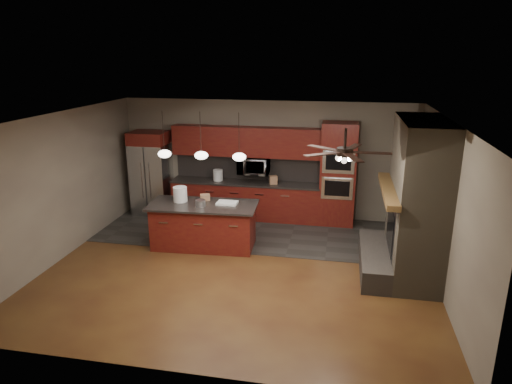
% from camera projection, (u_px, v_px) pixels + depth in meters
% --- Properties ---
extents(ground, '(7.00, 7.00, 0.00)m').
position_uv_depth(ground, '(240.00, 268.00, 8.54)').
color(ground, brown).
rests_on(ground, ground).
extents(ceiling, '(7.00, 6.00, 0.02)m').
position_uv_depth(ceiling, '(238.00, 118.00, 7.72)').
color(ceiling, white).
rests_on(ceiling, back_wall).
extents(back_wall, '(7.00, 0.02, 2.80)m').
position_uv_depth(back_wall, '(267.00, 159.00, 10.95)').
color(back_wall, gray).
rests_on(back_wall, ground).
extents(right_wall, '(0.02, 6.00, 2.80)m').
position_uv_depth(right_wall, '(446.00, 209.00, 7.50)').
color(right_wall, gray).
rests_on(right_wall, ground).
extents(left_wall, '(0.02, 6.00, 2.80)m').
position_uv_depth(left_wall, '(62.00, 186.00, 8.76)').
color(left_wall, gray).
rests_on(left_wall, ground).
extents(slate_tile_patch, '(7.00, 2.40, 0.01)m').
position_uv_depth(slate_tile_patch, '(258.00, 232.00, 10.23)').
color(slate_tile_patch, '#2E2C29').
rests_on(slate_tile_patch, ground).
extents(fireplace_column, '(1.30, 2.10, 2.80)m').
position_uv_depth(fireplace_column, '(413.00, 205.00, 7.99)').
color(fireplace_column, brown).
rests_on(fireplace_column, ground).
extents(back_cabinetry, '(3.59, 0.64, 2.20)m').
position_uv_depth(back_cabinetry, '(245.00, 182.00, 10.94)').
color(back_cabinetry, maroon).
rests_on(back_cabinetry, ground).
extents(oven_tower, '(0.80, 0.63, 2.38)m').
position_uv_depth(oven_tower, '(338.00, 174.00, 10.41)').
color(oven_tower, maroon).
rests_on(oven_tower, ground).
extents(microwave, '(0.73, 0.41, 0.50)m').
position_uv_depth(microwave, '(254.00, 165.00, 10.79)').
color(microwave, silver).
rests_on(microwave, back_cabinetry).
extents(refrigerator, '(0.87, 0.75, 2.05)m').
position_uv_depth(refrigerator, '(151.00, 173.00, 11.21)').
color(refrigerator, silver).
rests_on(refrigerator, ground).
extents(kitchen_island, '(2.24, 1.12, 0.92)m').
position_uv_depth(kitchen_island, '(204.00, 225.00, 9.35)').
color(kitchen_island, maroon).
rests_on(kitchen_island, ground).
extents(white_bucket, '(0.33, 0.33, 0.31)m').
position_uv_depth(white_bucket, '(180.00, 194.00, 9.36)').
color(white_bucket, white).
rests_on(white_bucket, kitchen_island).
extents(paint_can, '(0.23, 0.23, 0.13)m').
position_uv_depth(paint_can, '(200.00, 203.00, 9.07)').
color(paint_can, silver).
rests_on(paint_can, kitchen_island).
extents(paint_tray, '(0.42, 0.29, 0.04)m').
position_uv_depth(paint_tray, '(227.00, 203.00, 9.24)').
color(paint_tray, white).
rests_on(paint_tray, kitchen_island).
extents(cardboard_box, '(0.23, 0.20, 0.12)m').
position_uv_depth(cardboard_box, '(205.00, 197.00, 9.46)').
color(cardboard_box, '#A27553').
rests_on(cardboard_box, kitchen_island).
extents(counter_bucket, '(0.31, 0.31, 0.26)m').
position_uv_depth(counter_bucket, '(218.00, 175.00, 10.98)').
color(counter_bucket, silver).
rests_on(counter_bucket, back_cabinetry).
extents(counter_box, '(0.21, 0.19, 0.19)m').
position_uv_depth(counter_box, '(273.00, 180.00, 10.70)').
color(counter_box, '#A47655').
rests_on(counter_box, back_cabinetry).
extents(pendant_left, '(0.26, 0.26, 0.92)m').
position_uv_depth(pendant_left, '(165.00, 154.00, 8.92)').
color(pendant_left, black).
rests_on(pendant_left, ceiling).
extents(pendant_center, '(0.26, 0.26, 0.92)m').
position_uv_depth(pendant_center, '(201.00, 155.00, 8.78)').
color(pendant_center, black).
rests_on(pendant_center, ceiling).
extents(pendant_right, '(0.26, 0.26, 0.92)m').
position_uv_depth(pendant_right, '(239.00, 157.00, 8.65)').
color(pendant_right, black).
rests_on(pendant_right, ceiling).
extents(ceiling_fan, '(1.27, 1.33, 0.41)m').
position_uv_depth(ceiling_fan, '(345.00, 151.00, 6.74)').
color(ceiling_fan, black).
rests_on(ceiling_fan, ceiling).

